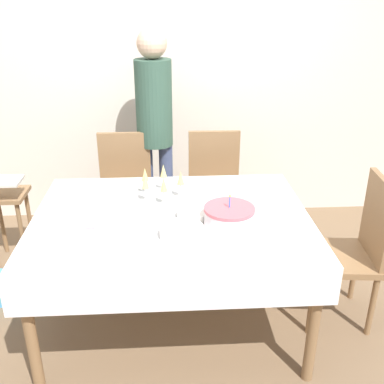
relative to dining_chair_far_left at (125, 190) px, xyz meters
name	(u,v)px	position (x,y,z in m)	size (l,w,h in m)	color
ground_plane	(174,320)	(0.35, -0.91, -0.52)	(12.00, 12.00, 0.00)	brown
wall_back	(167,67)	(0.35, 0.69, 0.83)	(8.00, 0.05, 2.70)	silver
dining_table	(172,231)	(0.35, -0.91, 0.13)	(1.58, 1.18, 0.75)	white
dining_chair_far_left	(125,190)	(0.00, 0.00, 0.00)	(0.42, 0.42, 0.95)	olive
dining_chair_far_right	(215,188)	(0.70, 0.00, 0.00)	(0.43, 0.43, 0.95)	olive
dining_chair_right_end	(355,245)	(1.45, -0.92, 0.00)	(0.46, 0.46, 0.95)	olive
birthday_cake	(229,216)	(0.66, -1.04, 0.29)	(0.28, 0.28, 0.18)	white
champagne_tray	(159,188)	(0.28, -0.67, 0.31)	(0.34, 0.34, 0.18)	silver
plate_stack_main	(182,232)	(0.40, -1.16, 0.26)	(0.23, 0.23, 0.06)	silver
plate_stack_dessert	(193,214)	(0.47, -0.94, 0.25)	(0.18, 0.18, 0.04)	silver
cake_knife	(234,248)	(0.65, -1.29, 0.24)	(0.29, 0.13, 0.00)	silver
fork_pile	(80,233)	(-0.14, -1.11, 0.24)	(0.18, 0.09, 0.02)	silver
napkin_pile	(83,223)	(-0.14, -0.98, 0.24)	(0.15, 0.15, 0.01)	pink
person_standing	(154,119)	(0.24, 0.20, 0.51)	(0.28, 0.28, 1.70)	#3F4C72
high_chair	(6,204)	(-0.88, -0.12, -0.04)	(0.33, 0.35, 0.71)	olive
gift_bag	(2,288)	(-0.79, -0.65, -0.41)	(0.22, 0.13, 0.22)	#4CA5D8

